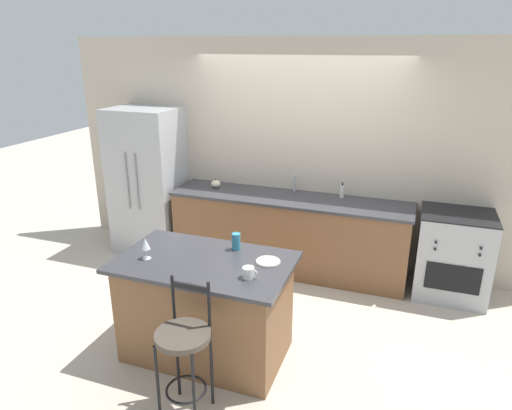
# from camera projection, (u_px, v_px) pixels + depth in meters

# --- Properties ---
(ground_plane) EXTENTS (18.00, 18.00, 0.00)m
(ground_plane) POSITION_uv_depth(u_px,v_px,m) (278.00, 282.00, 5.31)
(ground_plane) COLOR beige
(wall_back) EXTENTS (6.00, 0.07, 2.70)m
(wall_back) POSITION_uv_depth(u_px,v_px,m) (298.00, 155.00, 5.49)
(wall_back) COLOR beige
(wall_back) RESTS_ON ground_plane
(back_counter) EXTENTS (2.82, 0.69, 0.92)m
(back_counter) POSITION_uv_depth(u_px,v_px,m) (288.00, 233.00, 5.50)
(back_counter) COLOR brown
(back_counter) RESTS_ON ground_plane
(sink_faucet) EXTENTS (0.02, 0.13, 0.22)m
(sink_faucet) POSITION_uv_depth(u_px,v_px,m) (294.00, 181.00, 5.48)
(sink_faucet) COLOR #ADAFB5
(sink_faucet) RESTS_ON back_counter
(kitchen_island) EXTENTS (1.47, 0.89, 0.91)m
(kitchen_island) POSITION_uv_depth(u_px,v_px,m) (206.00, 307.00, 3.95)
(kitchen_island) COLOR brown
(kitchen_island) RESTS_ON ground_plane
(refrigerator) EXTENTS (0.85, 0.72, 1.87)m
(refrigerator) POSITION_uv_depth(u_px,v_px,m) (149.00, 181.00, 5.90)
(refrigerator) COLOR #ADAFB5
(refrigerator) RESTS_ON ground_plane
(oven_range) EXTENTS (0.74, 0.66, 0.95)m
(oven_range) POSITION_uv_depth(u_px,v_px,m) (453.00, 255.00, 4.90)
(oven_range) COLOR #ADAFB5
(oven_range) RESTS_ON ground_plane
(bar_stool_near) EXTENTS (0.40, 0.40, 1.05)m
(bar_stool_near) POSITION_uv_depth(u_px,v_px,m) (184.00, 347.00, 3.25)
(bar_stool_near) COLOR black
(bar_stool_near) RESTS_ON ground_plane
(dinner_plate) EXTENTS (0.21, 0.21, 0.02)m
(dinner_plate) POSITION_uv_depth(u_px,v_px,m) (268.00, 261.00, 3.76)
(dinner_plate) COLOR beige
(dinner_plate) RESTS_ON kitchen_island
(wine_glass) EXTENTS (0.07, 0.07, 0.19)m
(wine_glass) POSITION_uv_depth(u_px,v_px,m) (146.00, 244.00, 3.79)
(wine_glass) COLOR white
(wine_glass) RESTS_ON kitchen_island
(coffee_mug) EXTENTS (0.12, 0.09, 0.09)m
(coffee_mug) POSITION_uv_depth(u_px,v_px,m) (249.00, 273.00, 3.50)
(coffee_mug) COLOR white
(coffee_mug) RESTS_ON kitchen_island
(tumbler_cup) EXTENTS (0.07, 0.07, 0.15)m
(tumbler_cup) POSITION_uv_depth(u_px,v_px,m) (236.00, 242.00, 3.97)
(tumbler_cup) COLOR teal
(tumbler_cup) RESTS_ON kitchen_island
(pumpkin_decoration) EXTENTS (0.12, 0.12, 0.11)m
(pumpkin_decoration) POSITION_uv_depth(u_px,v_px,m) (216.00, 184.00, 5.68)
(pumpkin_decoration) COLOR beige
(pumpkin_decoration) RESTS_ON back_counter
(soap_bottle) EXTENTS (0.05, 0.05, 0.18)m
(soap_bottle) POSITION_uv_depth(u_px,v_px,m) (342.00, 191.00, 5.30)
(soap_bottle) COLOR silver
(soap_bottle) RESTS_ON back_counter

